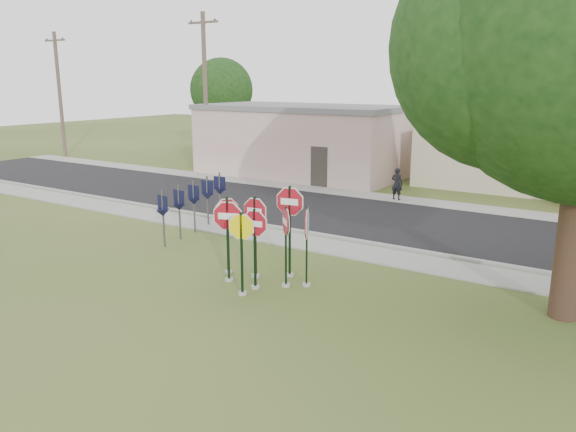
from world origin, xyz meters
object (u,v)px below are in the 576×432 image
Objects in this scene: utility_pole_near at (205,92)px; pedestrian at (397,184)px; stop_sign_center at (255,238)px; stop_sign_left at (228,229)px; stop_sign_yellow at (242,244)px.

utility_pole_near is 13.53m from pedestrian.
stop_sign_left is at bearing 176.97° from stop_sign_center.
stop_sign_left is at bearing 93.54° from pedestrian.
utility_pole_near is (-14.02, 14.81, 3.54)m from stop_sign_yellow.
utility_pole_near reaches higher than pedestrian.
stop_sign_left reaches higher than stop_sign_yellow.
stop_sign_yellow is 0.95× the size of stop_sign_left.
pedestrian is at bearing 94.97° from stop_sign_yellow.
utility_pole_near is at bearing 134.58° from stop_sign_center.
stop_sign_left is 19.58m from utility_pole_near.
stop_sign_left reaches higher than pedestrian.
stop_sign_center is 0.95× the size of stop_sign_left.
utility_pole_near reaches higher than stop_sign_left.
stop_sign_center is at bearing -3.03° from stop_sign_left.
stop_sign_left is (-0.98, 0.05, 0.12)m from stop_sign_center.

